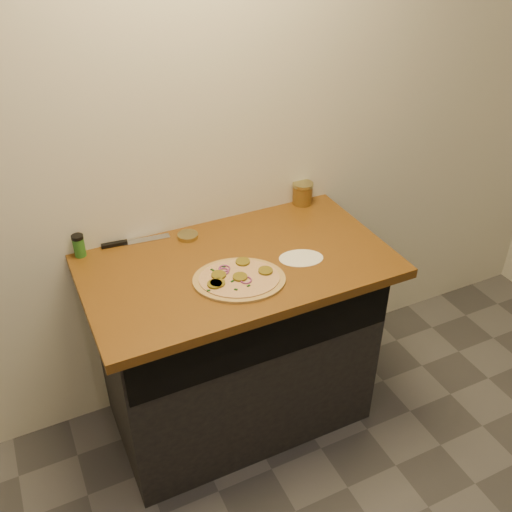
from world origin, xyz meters
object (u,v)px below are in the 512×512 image
chefs_knife (130,242)px  spice_shaker (79,246)px  pizza (238,279)px  salsa_jar (303,193)px

chefs_knife → spice_shaker: 0.20m
pizza → salsa_jar: bearing=39.7°
chefs_knife → salsa_jar: (0.80, -0.01, 0.05)m
pizza → spice_shaker: 0.65m
salsa_jar → spice_shaker: bearing=180.0°
chefs_knife → salsa_jar: 0.80m
chefs_knife → spice_shaker: spice_shaker is taller
pizza → spice_shaker: spice_shaker is taller
chefs_knife → spice_shaker: bearing=-178.1°
salsa_jar → pizza: bearing=-140.3°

